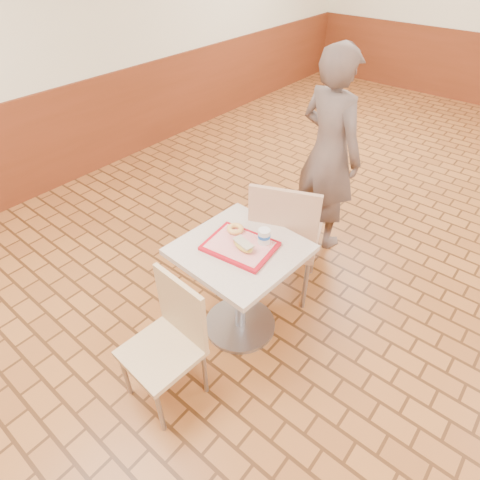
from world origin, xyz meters
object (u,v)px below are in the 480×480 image
Objects in this scene: serving_tray at (240,246)px; long_john_donut at (243,245)px; chair_main_back at (285,235)px; main_table at (240,276)px; paper_cup at (264,236)px; chair_main_front at (169,337)px; ring_donut at (235,229)px; customer at (329,153)px.

long_john_donut is at bearing -23.68° from serving_tray.
serving_tray is (-0.02, -0.47, 0.19)m from chair_main_back.
long_john_donut is at bearing 68.87° from chair_main_back.
main_table is 0.35m from paper_cup.
main_table is 0.88× the size of chair_main_front.
chair_main_front is 7.78× the size of ring_donut.
main_table is at bearing 110.05° from customer.
main_table is 1.82× the size of serving_tray.
customer is (-0.13, 1.91, 0.37)m from chair_main_front.
paper_cup is (0.21, 0.02, 0.03)m from ring_donut.
paper_cup reaches higher than main_table.
ring_donut reaches higher than main_table.
serving_tray is at bearing 156.32° from long_john_donut.
main_table is 0.62m from chair_main_front.
serving_tray is at bearing 110.05° from customer.
customer is at bearing -102.06° from chair_main_back.
long_john_donut is at bearing -117.52° from paper_cup.
chair_main_back is 9.28× the size of ring_donut.
ring_donut reaches higher than serving_tray.
main_table is 0.26m from serving_tray.
chair_main_back is 0.51m from serving_tray.
serving_tray is (0.13, -1.29, -0.09)m from customer.
paper_cup reaches higher than chair_main_front.
main_table is at bearing 156.32° from long_john_donut.
paper_cup is at bearing 6.70° from ring_donut.
chair_main_front is 0.50× the size of customer.
customer reaches higher than long_john_donut.
long_john_donut is at bearing -34.51° from ring_donut.
customer is 1.30m from serving_tray.
customer reaches higher than chair_main_front.
ring_donut is (-0.11, 0.08, 0.03)m from serving_tray.
customer reaches higher than main_table.
chair_main_back is (0.03, 1.09, 0.09)m from chair_main_front.
ring_donut is (0.02, -1.20, -0.06)m from customer.
long_john_donut reaches higher than ring_donut.
serving_tray is 4.25× the size of paper_cup.
main_table is at bearing -37.53° from ring_donut.
chair_main_front is 1.10m from chair_main_back.
chair_main_front is 0.68m from serving_tray.
paper_cup is (0.08, -0.37, 0.25)m from chair_main_back.
paper_cup is at bearing 47.37° from serving_tray.
serving_tray is at bearing 0.00° from main_table.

